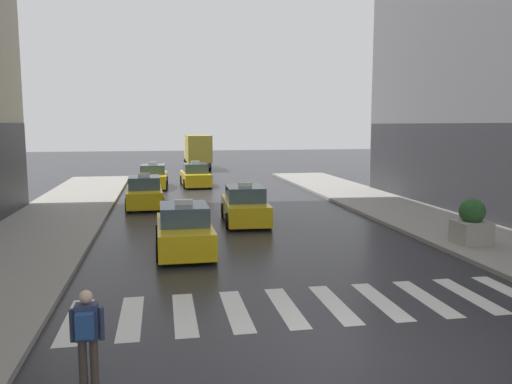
{
  "coord_description": "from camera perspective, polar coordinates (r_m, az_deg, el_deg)",
  "views": [
    {
      "loc": [
        -3.44,
        -8.48,
        4.3
      ],
      "look_at": [
        -0.41,
        8.0,
        2.13
      ],
      "focal_mm": 36.17,
      "sensor_mm": 36.0,
      "label": 1
    }
  ],
  "objects": [
    {
      "name": "taxi_lead",
      "position": [
        17.92,
        -7.96,
        -4.19
      ],
      "size": [
        1.96,
        4.56,
        1.8
      ],
      "color": "yellow",
      "rests_on": "ground"
    },
    {
      "name": "taxi_fifth",
      "position": [
        36.75,
        -6.72,
        1.77
      ],
      "size": [
        2.07,
        4.61,
        1.8
      ],
      "color": "yellow",
      "rests_on": "ground"
    },
    {
      "name": "box_truck",
      "position": [
        50.41,
        -6.5,
        4.57
      ],
      "size": [
        2.35,
        7.57,
        3.35
      ],
      "color": "#2D2D2D",
      "rests_on": "ground"
    },
    {
      "name": "taxi_fourth",
      "position": [
        36.19,
        -11.29,
        1.59
      ],
      "size": [
        2.04,
        4.59,
        1.8
      ],
      "color": "yellow",
      "rests_on": "ground"
    },
    {
      "name": "taxi_second",
      "position": [
        22.95,
        -1.23,
        -1.57
      ],
      "size": [
        2.09,
        4.61,
        1.8
      ],
      "color": "yellow",
      "rests_on": "ground"
    },
    {
      "name": "ground_plane",
      "position": [
        10.11,
        11.08,
        -17.93
      ],
      "size": [
        160.0,
        160.0,
        0.0
      ],
      "primitive_type": "plane",
      "color": "#26262B"
    },
    {
      "name": "planter_near_corner",
      "position": [
        19.68,
        22.74,
        -3.22
      ],
      "size": [
        1.1,
        1.1,
        1.6
      ],
      "color": "#A8A399",
      "rests_on": "curb_right"
    },
    {
      "name": "pedestrian_with_backpack",
      "position": [
        9.11,
        -18.2,
        -14.42
      ],
      "size": [
        0.55,
        0.43,
        1.65
      ],
      "color": "#473D33",
      "rests_on": "ground"
    },
    {
      "name": "crosswalk_markings",
      "position": [
        12.73,
        6.03,
        -12.37
      ],
      "size": [
        11.3,
        2.8,
        0.01
      ],
      "color": "silver",
      "rests_on": "ground"
    },
    {
      "name": "taxi_third",
      "position": [
        27.96,
        -12.25,
        -0.12
      ],
      "size": [
        2.05,
        4.59,
        1.8
      ],
      "color": "yellow",
      "rests_on": "ground"
    }
  ]
}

